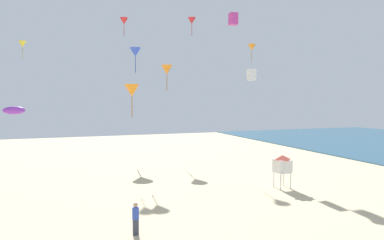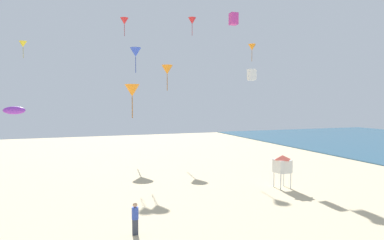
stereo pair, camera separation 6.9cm
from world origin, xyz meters
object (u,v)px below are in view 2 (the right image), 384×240
at_px(kite_blue_delta, 136,52).
at_px(kite_red_delta, 192,21).
at_px(kite_orange_delta, 132,90).
at_px(kite_purple_parafoil, 14,110).
at_px(kite_white_box, 252,75).
at_px(kite_magenta_box, 234,19).
at_px(kite_yellow_delta, 23,44).
at_px(kite_flyer, 135,217).
at_px(kite_orange_delta_3, 167,70).
at_px(kite_orange_delta_2, 252,47).
at_px(kite_red_delta_2, 124,21).
at_px(lifeguard_stand, 282,164).

relative_size(kite_blue_delta, kite_red_delta, 1.15).
relative_size(kite_orange_delta, kite_purple_parafoil, 2.31).
xyz_separation_m(kite_white_box, kite_magenta_box, (1.69, 7.29, 7.25)).
bearing_deg(kite_yellow_delta, kite_orange_delta, -14.63).
bearing_deg(kite_yellow_delta, kite_red_delta, 0.13).
bearing_deg(kite_red_delta, kite_white_box, -83.24).
xyz_separation_m(kite_flyer, kite_yellow_delta, (-7.66, 25.86, 12.19)).
height_order(kite_orange_delta_3, kite_white_box, kite_orange_delta_3).
bearing_deg(kite_orange_delta_2, kite_red_delta, 100.50).
bearing_deg(kite_orange_delta, kite_red_delta, 19.78).
xyz_separation_m(kite_flyer, kite_orange_delta, (3.99, 22.82, 7.06)).
bearing_deg(kite_flyer, kite_orange_delta_3, -63.45).
relative_size(kite_yellow_delta, kite_white_box, 1.72).
height_order(kite_orange_delta, kite_yellow_delta, kite_yellow_delta).
bearing_deg(kite_magenta_box, kite_red_delta_2, 152.87).
xyz_separation_m(kite_yellow_delta, kite_red_delta, (20.23, 0.05, 4.24)).
relative_size(kite_orange_delta, kite_white_box, 3.59).
bearing_deg(kite_red_delta_2, kite_orange_delta, -86.23).
distance_m(kite_orange_delta_3, kite_red_delta, 7.98).
bearing_deg(kite_purple_parafoil, kite_red_delta, 29.11).
distance_m(kite_red_delta, kite_red_delta_2, 8.86).
distance_m(kite_orange_delta, kite_orange_delta_2, 14.50).
height_order(lifeguard_stand, kite_blue_delta, kite_blue_delta).
distance_m(kite_orange_delta, kite_red_delta_2, 9.45).
distance_m(kite_yellow_delta, kite_red_delta_2, 11.98).
bearing_deg(kite_red_delta, kite_yellow_delta, -179.87).
height_order(kite_yellow_delta, kite_blue_delta, kite_yellow_delta).
distance_m(kite_red_delta, kite_magenta_box, 6.54).
bearing_deg(kite_red_delta, kite_purple_parafoil, -150.89).
bearing_deg(kite_blue_delta, kite_orange_delta, 88.45).
bearing_deg(kite_yellow_delta, kite_orange_delta_2, -27.69).
height_order(kite_white_box, kite_magenta_box, kite_magenta_box).
relative_size(kite_orange_delta_2, kite_purple_parafoil, 1.04).
distance_m(kite_orange_delta_2, kite_purple_parafoil, 22.91).
xyz_separation_m(kite_blue_delta, kite_white_box, (10.19, -7.11, -2.66)).
distance_m(lifeguard_stand, kite_blue_delta, 19.86).
relative_size(kite_yellow_delta, kite_red_delta_2, 0.83).
bearing_deg(lifeguard_stand, kite_orange_delta_3, 107.35).
bearing_deg(kite_red_delta, kite_blue_delta, -146.10).
relative_size(kite_orange_delta_3, kite_purple_parafoil, 1.86).
distance_m(kite_flyer, kite_magenta_box, 30.10).
xyz_separation_m(kite_orange_delta_2, kite_magenta_box, (1.03, 6.17, 4.36)).
distance_m(kite_yellow_delta, kite_red_delta, 20.67).
height_order(kite_red_delta_2, kite_magenta_box, kite_magenta_box).
bearing_deg(kite_purple_parafoil, kite_white_box, -5.05).
distance_m(kite_flyer, kite_orange_delta, 24.22).
xyz_separation_m(kite_orange_delta, kite_orange_delta_3, (4.63, 1.35, 2.67)).
distance_m(kite_flyer, kite_red_delta, 33.16).
relative_size(kite_blue_delta, kite_purple_parafoil, 1.59).
bearing_deg(kite_orange_delta_3, kite_orange_delta, -163.76).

